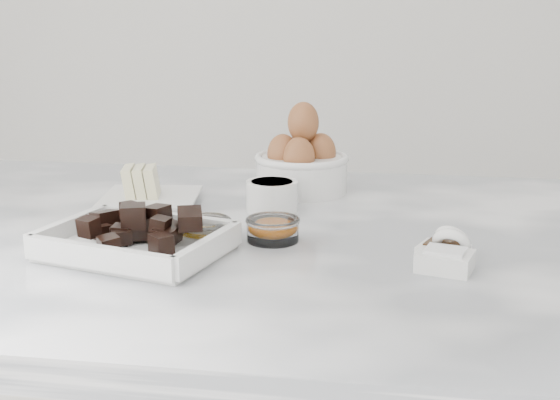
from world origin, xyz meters
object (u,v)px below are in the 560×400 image
(butter_plate, at_px, (149,192))
(salt_spoon, at_px, (447,256))
(egg_bowl, at_px, (302,163))
(vanilla_spoon, at_px, (445,249))
(honey_bowl, at_px, (205,230))
(chocolate_dish, at_px, (136,236))
(sugar_ramekin, at_px, (272,195))
(zest_bowl, at_px, (273,228))

(butter_plate, bearing_deg, salt_spoon, -27.03)
(egg_bowl, height_order, vanilla_spoon, egg_bowl)
(butter_plate, distance_m, honey_bowl, 0.21)
(salt_spoon, bearing_deg, chocolate_dish, -178.75)
(chocolate_dish, height_order, sugar_ramekin, chocolate_dish)
(honey_bowl, bearing_deg, salt_spoon, -10.43)
(butter_plate, height_order, honey_bowl, butter_plate)
(egg_bowl, xyz_separation_m, vanilla_spoon, (0.22, -0.32, -0.03))
(salt_spoon, bearing_deg, egg_bowl, 122.36)
(chocolate_dish, relative_size, vanilla_spoon, 3.09)
(egg_bowl, relative_size, honey_bowl, 2.16)
(butter_plate, distance_m, zest_bowl, 0.27)
(chocolate_dish, distance_m, vanilla_spoon, 0.38)
(butter_plate, relative_size, honey_bowl, 2.24)
(chocolate_dish, xyz_separation_m, butter_plate, (-0.06, 0.23, -0.00))
(zest_bowl, bearing_deg, sugar_ramekin, 100.12)
(egg_bowl, relative_size, vanilla_spoon, 1.89)
(chocolate_dish, relative_size, honey_bowl, 3.52)
(egg_bowl, bearing_deg, zest_bowl, -90.42)
(sugar_ramekin, xyz_separation_m, honey_bowl, (-0.06, -0.16, -0.01))
(sugar_ramekin, relative_size, vanilla_spoon, 0.95)
(vanilla_spoon, bearing_deg, egg_bowl, 124.65)
(butter_plate, height_order, zest_bowl, butter_plate)
(butter_plate, bearing_deg, zest_bowl, -34.51)
(salt_spoon, bearing_deg, sugar_ramekin, 138.66)
(zest_bowl, bearing_deg, egg_bowl, 89.58)
(sugar_ramekin, bearing_deg, salt_spoon, -41.34)
(honey_bowl, height_order, zest_bowl, same)
(egg_bowl, distance_m, salt_spoon, 0.41)
(sugar_ramekin, height_order, salt_spoon, salt_spoon)
(zest_bowl, distance_m, vanilla_spoon, 0.22)
(honey_bowl, relative_size, vanilla_spoon, 0.88)
(egg_bowl, relative_size, salt_spoon, 1.77)
(butter_plate, xyz_separation_m, vanilla_spoon, (0.44, -0.20, -0.01))
(zest_bowl, xyz_separation_m, vanilla_spoon, (0.22, -0.04, -0.00))
(honey_bowl, distance_m, vanilla_spoon, 0.31)
(chocolate_dish, bearing_deg, sugar_ramekin, 59.26)
(butter_plate, relative_size, egg_bowl, 1.04)
(egg_bowl, distance_m, honey_bowl, 0.30)
(salt_spoon, bearing_deg, honey_bowl, 169.57)
(butter_plate, bearing_deg, vanilla_spoon, -23.96)
(zest_bowl, bearing_deg, vanilla_spoon, -11.41)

